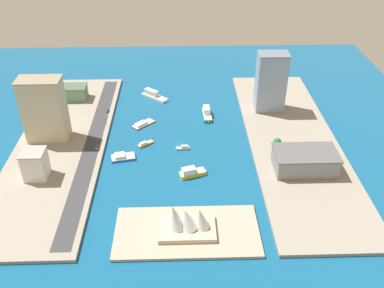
# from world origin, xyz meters

# --- Properties ---
(ground_plane) EXTENTS (440.00, 440.00, 0.00)m
(ground_plane) POSITION_xyz_m (0.00, 0.00, 0.00)
(ground_plane) COLOR #145684
(quay_west) EXTENTS (70.00, 240.00, 2.41)m
(quay_west) POSITION_xyz_m (-92.34, 0.00, 1.20)
(quay_west) COLOR gray
(quay_west) RESTS_ON ground_plane
(quay_east) EXTENTS (70.00, 240.00, 2.41)m
(quay_east) POSITION_xyz_m (92.34, 0.00, 1.20)
(quay_east) COLOR gray
(quay_east) RESTS_ON ground_plane
(peninsula_point) EXTENTS (87.43, 43.49, 2.00)m
(peninsula_point) POSITION_xyz_m (-5.48, 98.39, 1.00)
(peninsula_point) COLOR #A89E89
(peninsula_point) RESTS_ON ground_plane
(road_strip) EXTENTS (12.24, 228.00, 0.15)m
(road_strip) POSITION_xyz_m (67.24, 0.00, 2.48)
(road_strip) COLOR #38383D
(road_strip) RESTS_ON quay_east
(ferry_yellow_fast) EXTENTS (21.15, 12.45, 6.80)m
(ferry_yellow_fast) POSITION_xyz_m (-10.10, 41.10, 2.65)
(ferry_yellow_fast) COLOR yellow
(ferry_yellow_fast) RESTS_ON ground_plane
(ferry_white_commuter) EXTENTS (26.25, 23.81, 7.39)m
(ferry_white_commuter) POSITION_xyz_m (22.80, -81.95, 2.67)
(ferry_white_commuter) COLOR silver
(ferry_white_commuter) RESTS_ON ground_plane
(water_taxi_orange) EXTENTS (13.19, 10.76, 3.34)m
(water_taxi_orange) POSITION_xyz_m (25.67, 0.51, 1.27)
(water_taxi_orange) COLOR orange
(water_taxi_orange) RESTS_ON ground_plane
(barge_flat_brown) EXTENTS (20.48, 20.13, 3.07)m
(barge_flat_brown) POSITION_xyz_m (29.98, -30.82, 1.14)
(barge_flat_brown) COLOR brown
(barge_flat_brown) RESTS_ON ground_plane
(catamaran_blue) EXTENTS (20.07, 13.03, 4.07)m
(catamaran_blue) POSITION_xyz_m (41.97, 18.56, 1.49)
(catamaran_blue) COLOR blue
(catamaran_blue) RESTS_ON ground_plane
(yacht_sleek_gray) EXTENTS (11.77, 3.60, 3.52)m
(yacht_sleek_gray) POSITION_xyz_m (-4.48, 7.33, 1.26)
(yacht_sleek_gray) COLOR #999EA3
(yacht_sleek_gray) RESTS_ON ground_plane
(ferry_green_doubledeck) EXTENTS (8.29, 25.21, 7.58)m
(ferry_green_doubledeck) POSITION_xyz_m (-26.06, -44.82, 2.79)
(ferry_green_doubledeck) COLOR #2D8C4C
(ferry_green_doubledeck) RESTS_ON ground_plane
(tower_tall_glass) EXTENTS (26.24, 17.89, 52.50)m
(tower_tall_glass) POSITION_xyz_m (-81.88, -52.76, 28.69)
(tower_tall_glass) COLOR #8C9EB2
(tower_tall_glass) RESTS_ON quay_west
(office_block_beige) EXTENTS (33.17, 18.45, 51.55)m
(office_block_beige) POSITION_xyz_m (102.97, -9.14, 28.22)
(office_block_beige) COLOR #C6B793
(office_block_beige) RESTS_ON quay_east
(hotel_broad_white) EXTENTS (16.08, 16.11, 21.12)m
(hotel_broad_white) POSITION_xyz_m (98.90, 42.35, 13.00)
(hotel_broad_white) COLOR silver
(hotel_broad_white) RESTS_ON quay_east
(terminal_long_green) EXTENTS (36.53, 16.91, 12.83)m
(terminal_long_green) POSITION_xyz_m (102.88, -77.93, 8.85)
(terminal_long_green) COLOR slate
(terminal_long_green) RESTS_ON quay_east
(warehouse_low_gray) EXTENTS (45.21, 26.85, 14.83)m
(warehouse_low_gray) POSITION_xyz_m (-91.32, 39.20, 9.86)
(warehouse_low_gray) COLOR gray
(warehouse_low_gray) RESTS_ON quay_west
(hatchback_blue) EXTENTS (2.04, 5.23, 1.50)m
(hatchback_blue) POSITION_xyz_m (62.46, -51.43, 3.31)
(hatchback_blue) COLOR black
(hatchback_blue) RESTS_ON road_strip
(van_white) EXTENTS (2.00, 4.90, 1.56)m
(van_white) POSITION_xyz_m (62.75, 7.27, 3.33)
(van_white) COLOR black
(van_white) RESTS_ON road_strip
(traffic_light_waterfront) EXTENTS (0.36, 0.36, 6.50)m
(traffic_light_waterfront) POSITION_xyz_m (60.17, -27.10, 6.75)
(traffic_light_waterfront) COLOR black
(traffic_light_waterfront) RESTS_ON quay_east
(opera_landmark) EXTENTS (34.54, 22.01, 20.40)m
(opera_landmark) POSITION_xyz_m (-4.93, 98.39, 9.51)
(opera_landmark) COLOR #BCAD93
(opera_landmark) RESTS_ON peninsula_point
(park_tree_cluster) EXTENTS (7.05, 14.15, 9.36)m
(park_tree_cluster) POSITION_xyz_m (-77.30, 14.23, 8.64)
(park_tree_cluster) COLOR brown
(park_tree_cluster) RESTS_ON quay_west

